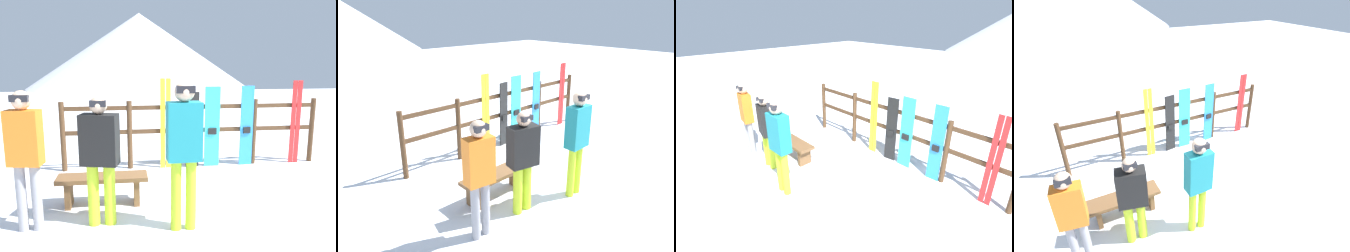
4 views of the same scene
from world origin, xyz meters
TOP-DOWN VIEW (x-y plane):
  - ground_plane at (0.00, 0.00)m, footprint 40.00×40.00m
  - mountain_backdrop at (0.00, 24.06)m, footprint 18.00×18.00m
  - fence at (0.00, 2.06)m, footprint 4.96×0.10m
  - bench at (-1.62, 0.46)m, footprint 1.25×0.36m
  - person_orange at (-2.44, -0.15)m, footprint 0.40×0.26m
  - person_teal at (-0.63, -0.36)m, footprint 0.40×0.23m
  - person_black at (-1.60, -0.11)m, footprint 0.48×0.34m
  - ski_pair_yellow at (-0.54, 2.01)m, footprint 0.20×0.02m
  - snowboard_black_stripe at (-0.03, 2.00)m, footprint 0.26×0.08m
  - snowboard_cyan at (0.35, 2.00)m, footprint 0.29×0.05m
  - snowboard_blue at (1.04, 2.00)m, footprint 0.26×0.07m
  - ski_pair_red at (2.04, 2.01)m, footprint 0.20×0.02m

SIDE VIEW (x-z plane):
  - ground_plane at x=0.00m, z-range 0.00..0.00m
  - bench at x=-1.62m, z-range 0.10..0.53m
  - snowboard_black_stripe at x=-0.03m, z-range 0.00..1.44m
  - fence at x=0.00m, z-range 0.11..1.40m
  - snowboard_cyan at x=0.35m, z-range 0.00..1.54m
  - snowboard_blue at x=1.04m, z-range 0.00..1.55m
  - ski_pair_red at x=2.04m, z-range 0.00..1.64m
  - ski_pair_yellow at x=-0.54m, z-range 0.00..1.70m
  - person_black at x=-1.60m, z-range 0.12..1.72m
  - person_orange at x=-2.44m, z-range 0.15..1.83m
  - person_teal at x=-0.63m, z-range 0.17..1.94m
  - mountain_backdrop at x=0.00m, z-range 0.00..6.00m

